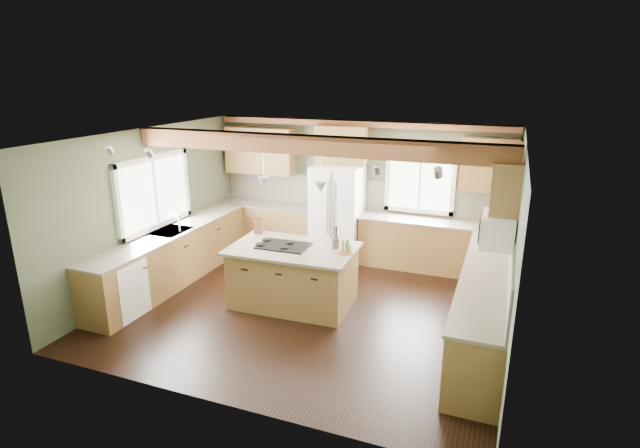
% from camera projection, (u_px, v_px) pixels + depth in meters
% --- Properties ---
extents(floor, '(5.60, 5.60, 0.00)m').
position_uv_depth(floor, '(310.00, 307.00, 7.63)').
color(floor, black).
rests_on(floor, ground).
extents(ceiling, '(5.60, 5.60, 0.00)m').
position_uv_depth(ceiling, '(309.00, 136.00, 6.86)').
color(ceiling, silver).
rests_on(ceiling, wall_back).
extents(wall_back, '(5.60, 0.00, 5.60)m').
position_uv_depth(wall_back, '(359.00, 189.00, 9.48)').
color(wall_back, '#434833').
rests_on(wall_back, ground).
extents(wall_left, '(0.00, 5.00, 5.00)m').
position_uv_depth(wall_left, '(152.00, 208.00, 8.21)').
color(wall_left, '#434833').
rests_on(wall_left, ground).
extents(wall_right, '(0.00, 5.00, 5.00)m').
position_uv_depth(wall_right, '(515.00, 249.00, 6.28)').
color(wall_right, '#434833').
rests_on(wall_right, ground).
extents(ceiling_beam, '(5.55, 0.26, 0.26)m').
position_uv_depth(ceiling_beam, '(309.00, 145.00, 6.92)').
color(ceiling_beam, '#5D2D1A').
rests_on(ceiling_beam, ceiling).
extents(soffit_trim, '(5.55, 0.20, 0.10)m').
position_uv_depth(soffit_trim, '(359.00, 124.00, 9.02)').
color(soffit_trim, '#5D2D1A').
rests_on(soffit_trim, ceiling).
extents(backsplash_back, '(5.58, 0.03, 0.58)m').
position_uv_depth(backsplash_back, '(359.00, 194.00, 9.49)').
color(backsplash_back, brown).
rests_on(backsplash_back, wall_back).
extents(backsplash_right, '(0.03, 3.70, 0.58)m').
position_uv_depth(backsplash_right, '(513.00, 255.00, 6.36)').
color(backsplash_right, brown).
rests_on(backsplash_right, wall_right).
extents(base_cab_back_left, '(2.02, 0.60, 0.88)m').
position_uv_depth(base_cab_back_left, '(269.00, 227.00, 10.08)').
color(base_cab_back_left, brown).
rests_on(base_cab_back_left, floor).
extents(counter_back_left, '(2.06, 0.64, 0.04)m').
position_uv_depth(counter_back_left, '(268.00, 205.00, 9.94)').
color(counter_back_left, '#4D4438').
rests_on(counter_back_left, base_cab_back_left).
extents(base_cab_back_right, '(2.62, 0.60, 0.88)m').
position_uv_depth(base_cab_back_right, '(433.00, 246.00, 8.95)').
color(base_cab_back_right, brown).
rests_on(base_cab_back_right, floor).
extents(counter_back_right, '(2.66, 0.64, 0.04)m').
position_uv_depth(counter_back_right, '(434.00, 222.00, 8.81)').
color(counter_back_right, '#4D4438').
rests_on(counter_back_right, base_cab_back_right).
extents(base_cab_left, '(0.60, 3.70, 0.88)m').
position_uv_depth(base_cab_left, '(174.00, 258.00, 8.40)').
color(base_cab_left, brown).
rests_on(base_cab_left, floor).
extents(counter_left, '(0.64, 3.74, 0.04)m').
position_uv_depth(counter_left, '(171.00, 232.00, 8.27)').
color(counter_left, '#4D4438').
rests_on(counter_left, base_cab_left).
extents(base_cab_right, '(0.60, 3.70, 0.88)m').
position_uv_depth(base_cab_right, '(483.00, 306.00, 6.68)').
color(base_cab_right, brown).
rests_on(base_cab_right, floor).
extents(counter_right, '(0.64, 3.74, 0.04)m').
position_uv_depth(counter_right, '(487.00, 274.00, 6.55)').
color(counter_right, '#4D4438').
rests_on(counter_right, base_cab_right).
extents(upper_cab_back_left, '(1.40, 0.35, 0.90)m').
position_uv_depth(upper_cab_back_left, '(260.00, 151.00, 9.81)').
color(upper_cab_back_left, brown).
rests_on(upper_cab_back_left, wall_back).
extents(upper_cab_over_fridge, '(0.96, 0.35, 0.70)m').
position_uv_depth(upper_cab_over_fridge, '(342.00, 145.00, 9.17)').
color(upper_cab_over_fridge, brown).
rests_on(upper_cab_over_fridge, wall_back).
extents(upper_cab_right, '(0.35, 2.20, 0.90)m').
position_uv_depth(upper_cab_right, '(507.00, 184.00, 6.95)').
color(upper_cab_right, brown).
rests_on(upper_cab_right, wall_right).
extents(upper_cab_back_corner, '(0.90, 0.35, 0.90)m').
position_uv_depth(upper_cab_back_corner, '(489.00, 165.00, 8.34)').
color(upper_cab_back_corner, brown).
rests_on(upper_cab_back_corner, wall_back).
extents(window_left, '(0.04, 1.60, 1.05)m').
position_uv_depth(window_left, '(154.00, 192.00, 8.17)').
color(window_left, white).
rests_on(window_left, wall_left).
extents(window_back, '(1.10, 0.04, 1.00)m').
position_uv_depth(window_back, '(420.00, 181.00, 8.99)').
color(window_back, white).
rests_on(window_back, wall_back).
extents(sink, '(0.50, 0.65, 0.03)m').
position_uv_depth(sink, '(171.00, 232.00, 8.27)').
color(sink, '#262628').
rests_on(sink, counter_left).
extents(faucet, '(0.02, 0.02, 0.28)m').
position_uv_depth(faucet, '(179.00, 224.00, 8.16)').
color(faucet, '#B2B2B7').
rests_on(faucet, sink).
extents(dishwasher, '(0.60, 0.60, 0.84)m').
position_uv_depth(dishwasher, '(119.00, 288.00, 7.24)').
color(dishwasher, white).
rests_on(dishwasher, floor).
extents(oven, '(0.60, 0.72, 0.84)m').
position_uv_depth(oven, '(474.00, 356.00, 5.53)').
color(oven, white).
rests_on(oven, floor).
extents(microwave, '(0.40, 0.70, 0.38)m').
position_uv_depth(microwave, '(498.00, 230.00, 6.24)').
color(microwave, white).
rests_on(microwave, wall_right).
extents(pendant_left, '(0.18, 0.18, 0.16)m').
position_uv_depth(pendant_left, '(264.00, 183.00, 7.33)').
color(pendant_left, '#B2B2B7').
rests_on(pendant_left, ceiling).
extents(pendant_right, '(0.18, 0.18, 0.16)m').
position_uv_depth(pendant_right, '(321.00, 187.00, 7.06)').
color(pendant_right, '#B2B2B7').
rests_on(pendant_right, ceiling).
extents(refrigerator, '(0.90, 0.74, 1.80)m').
position_uv_depth(refrigerator, '(337.00, 213.00, 9.36)').
color(refrigerator, white).
rests_on(refrigerator, floor).
extents(island, '(1.79, 1.13, 0.88)m').
position_uv_depth(island, '(293.00, 277.00, 7.62)').
color(island, brown).
rests_on(island, floor).
extents(island_top, '(1.92, 1.25, 0.04)m').
position_uv_depth(island_top, '(293.00, 249.00, 7.48)').
color(island_top, '#4D4438').
rests_on(island_top, island).
extents(cooktop, '(0.78, 0.53, 0.02)m').
position_uv_depth(cooktop, '(284.00, 246.00, 7.52)').
color(cooktop, black).
rests_on(cooktop, island_top).
extents(knife_block, '(0.15, 0.13, 0.22)m').
position_uv_depth(knife_block, '(258.00, 227.00, 8.08)').
color(knife_block, '#572C1A').
rests_on(knife_block, island_top).
extents(utensil_crock, '(0.13, 0.13, 0.15)m').
position_uv_depth(utensil_crock, '(335.00, 243.00, 7.43)').
color(utensil_crock, '#3D3530').
rests_on(utensil_crock, island_top).
extents(bottle_tray, '(0.22, 0.22, 0.20)m').
position_uv_depth(bottle_tray, '(345.00, 246.00, 7.22)').
color(bottle_tray, brown).
rests_on(bottle_tray, island_top).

